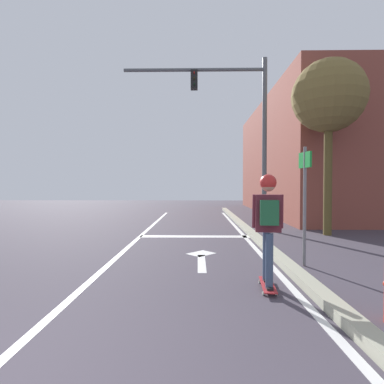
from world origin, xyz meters
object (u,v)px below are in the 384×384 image
skateboard (268,285)px  traffic_signal_mast (234,114)px  street_sign_post (305,188)px  roadside_tree (329,97)px  skater (268,215)px

skateboard → traffic_signal_mast: size_ratio=0.13×
skateboard → street_sign_post: street_sign_post is taller
skateboard → street_sign_post: size_ratio=0.35×
street_sign_post → roadside_tree: 5.03m
skateboard → roadside_tree: size_ratio=0.15×
traffic_signal_mast → roadside_tree: 3.00m
skateboard → street_sign_post: (1.00, 1.32, 1.43)m
street_sign_post → roadside_tree: roadside_tree is taller
skater → traffic_signal_mast: 6.84m
skater → skateboard: bearing=84.0°
skateboard → skater: size_ratio=0.49×
skateboard → skater: 1.05m
skateboard → street_sign_post: bearing=52.8°
skater → roadside_tree: size_ratio=0.30×
street_sign_post → roadside_tree: (1.99, 3.69, 2.77)m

